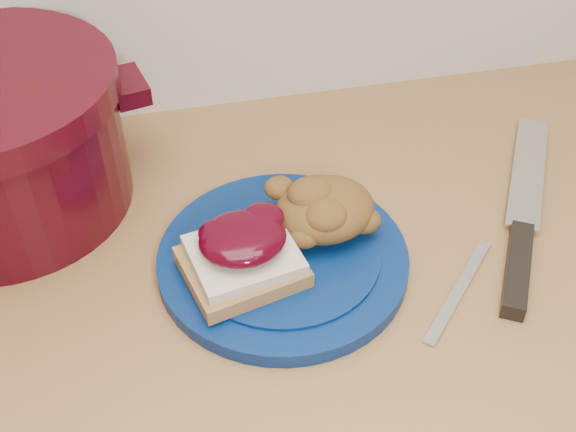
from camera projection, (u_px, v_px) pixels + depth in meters
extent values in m
cylinder|color=#061E55|center=(283.00, 260.00, 0.75)|extent=(0.29, 0.29, 0.02)
cube|color=olive|center=(242.00, 267.00, 0.71)|extent=(0.13, 0.12, 0.02)
cube|color=beige|center=(244.00, 255.00, 0.70)|extent=(0.12, 0.11, 0.01)
ellipsoid|color=#32010D|center=(243.00, 238.00, 0.69)|extent=(0.10, 0.09, 0.03)
ellipsoid|color=brown|center=(325.00, 209.00, 0.75)|extent=(0.12, 0.10, 0.05)
cube|color=black|center=(518.00, 269.00, 0.74)|extent=(0.08, 0.12, 0.02)
cube|color=silver|center=(528.00, 169.00, 0.85)|extent=(0.14, 0.20, 0.00)
cube|color=silver|center=(459.00, 289.00, 0.72)|extent=(0.12, 0.12, 0.00)
cube|color=#36050E|center=(128.00, 87.00, 0.80)|extent=(0.05, 0.07, 0.02)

